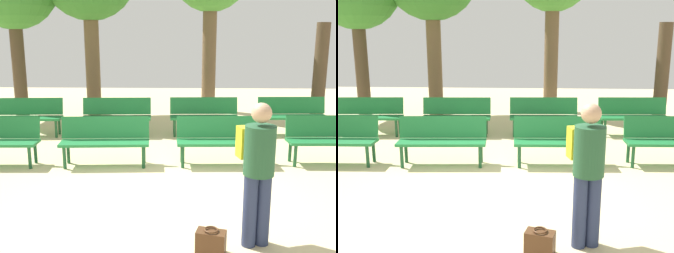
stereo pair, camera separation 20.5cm
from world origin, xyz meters
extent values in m
plane|color=beige|center=(0.00, 0.00, 0.00)|extent=(24.00, 24.00, 0.00)
cylinder|color=#194C28|center=(-2.43, 1.24, 0.20)|extent=(0.06, 0.06, 0.40)
cylinder|color=#194C28|center=(-2.44, 1.56, 0.20)|extent=(0.06, 0.06, 0.40)
cube|color=#1E7238|center=(-1.12, 1.44, 0.43)|extent=(1.62, 0.53, 0.05)
cube|color=#1E7238|center=(-1.13, 1.64, 0.68)|extent=(1.60, 0.22, 0.40)
cylinder|color=#194C28|center=(-1.81, 1.24, 0.20)|extent=(0.06, 0.06, 0.40)
cylinder|color=#194C28|center=(-0.41, 1.32, 0.20)|extent=(0.06, 0.06, 0.40)
cylinder|color=#194C28|center=(-1.83, 1.56, 0.20)|extent=(0.06, 0.06, 0.40)
cylinder|color=#194C28|center=(-0.43, 1.64, 0.20)|extent=(0.06, 0.06, 0.40)
cube|color=#1E7238|center=(0.98, 1.55, 0.43)|extent=(1.62, 0.50, 0.05)
cube|color=#1E7238|center=(0.98, 1.75, 0.68)|extent=(1.60, 0.19, 0.40)
cylinder|color=#194C28|center=(0.29, 1.36, 0.20)|extent=(0.06, 0.06, 0.40)
cylinder|color=#194C28|center=(1.69, 1.41, 0.20)|extent=(0.06, 0.06, 0.40)
cylinder|color=#194C28|center=(0.28, 1.68, 0.20)|extent=(0.06, 0.06, 0.40)
cylinder|color=#194C28|center=(1.68, 1.73, 0.20)|extent=(0.06, 0.06, 0.40)
cube|color=#1E7238|center=(3.02, 1.66, 0.43)|extent=(1.61, 0.49, 0.05)
cube|color=#1E7238|center=(3.01, 1.86, 0.68)|extent=(1.60, 0.17, 0.40)
cylinder|color=#194C28|center=(2.32, 1.48, 0.20)|extent=(0.06, 0.06, 0.40)
cylinder|color=#194C28|center=(2.31, 1.80, 0.20)|extent=(0.06, 0.06, 0.40)
cube|color=#1E7238|center=(-3.33, 3.52, 0.43)|extent=(1.62, 0.54, 0.05)
cube|color=#1E7238|center=(-3.34, 3.72, 0.68)|extent=(1.60, 0.22, 0.40)
cylinder|color=#194C28|center=(-2.62, 3.41, 0.20)|extent=(0.06, 0.06, 0.40)
cylinder|color=#194C28|center=(-4.04, 3.64, 0.20)|extent=(0.06, 0.06, 0.40)
cylinder|color=#194C28|center=(-2.64, 3.73, 0.20)|extent=(0.06, 0.06, 0.40)
cube|color=#1E7238|center=(-1.25, 3.62, 0.43)|extent=(1.62, 0.52, 0.05)
cube|color=#1E7238|center=(-1.26, 3.82, 0.68)|extent=(1.60, 0.20, 0.40)
cylinder|color=#194C28|center=(-1.94, 3.43, 0.20)|extent=(0.06, 0.06, 0.40)
cylinder|color=#194C28|center=(-0.54, 3.49, 0.20)|extent=(0.06, 0.06, 0.40)
cylinder|color=#194C28|center=(-1.95, 3.74, 0.20)|extent=(0.06, 0.06, 0.40)
cylinder|color=#194C28|center=(-0.55, 3.81, 0.20)|extent=(0.06, 0.06, 0.40)
cube|color=#1E7238|center=(0.81, 3.74, 0.43)|extent=(1.62, 0.50, 0.05)
cube|color=#1E7238|center=(0.80, 3.94, 0.68)|extent=(1.60, 0.19, 0.40)
cylinder|color=#194C28|center=(0.12, 3.55, 0.20)|extent=(0.06, 0.06, 0.40)
cylinder|color=#194C28|center=(1.51, 3.61, 0.20)|extent=(0.06, 0.06, 0.40)
cylinder|color=#194C28|center=(0.10, 3.87, 0.20)|extent=(0.06, 0.06, 0.40)
cylinder|color=#194C28|center=(1.50, 3.93, 0.20)|extent=(0.06, 0.06, 0.40)
cube|color=#1E7238|center=(2.91, 3.86, 0.43)|extent=(1.62, 0.51, 0.05)
cube|color=#1E7238|center=(2.90, 4.06, 0.68)|extent=(1.60, 0.20, 0.40)
cylinder|color=#194C28|center=(2.22, 3.67, 0.20)|extent=(0.06, 0.06, 0.40)
cylinder|color=#194C28|center=(3.62, 3.73, 0.20)|extent=(0.06, 0.06, 0.40)
cylinder|color=#194C28|center=(2.21, 3.99, 0.20)|extent=(0.06, 0.06, 0.40)
cylinder|color=#194C28|center=(3.60, 4.05, 0.20)|extent=(0.06, 0.06, 0.40)
cylinder|color=#4C3A28|center=(3.93, 5.26, 1.32)|extent=(0.35, 0.35, 2.63)
cylinder|color=brown|center=(-2.29, 6.13, 1.61)|extent=(0.42, 0.42, 3.22)
cylinder|color=brown|center=(1.11, 6.93, 1.71)|extent=(0.42, 0.42, 3.42)
cylinder|color=#4C3A28|center=(-4.34, 5.84, 1.47)|extent=(0.37, 0.37, 2.94)
cylinder|color=navy|center=(1.18, -1.28, 0.42)|extent=(0.16, 0.16, 0.85)
cylinder|color=navy|center=(1.03, -1.32, 0.42)|extent=(0.16, 0.16, 0.85)
cylinder|color=#235133|center=(1.10, -1.30, 1.12)|extent=(0.41, 0.41, 0.55)
sphere|color=tan|center=(1.10, -1.30, 1.54)|extent=(0.22, 0.22, 0.22)
cube|color=yellow|center=(1.04, -1.05, 1.15)|extent=(0.32, 0.24, 0.36)
cube|color=#4C2D19|center=(0.58, -1.50, 0.13)|extent=(0.36, 0.26, 0.26)
torus|color=#4C2D19|center=(0.58, -1.50, 0.28)|extent=(0.16, 0.16, 0.02)
camera|label=1|loc=(0.23, -5.52, 2.37)|focal=43.01mm
camera|label=2|loc=(0.44, -5.51, 2.37)|focal=43.01mm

